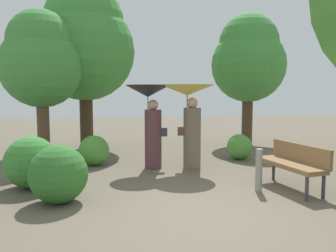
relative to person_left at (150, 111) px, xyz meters
name	(u,v)px	position (x,y,z in m)	size (l,w,h in m)	color
ground_plane	(214,214)	(0.51, -3.22, -1.35)	(40.00, 40.00, 0.00)	brown
person_left	(150,111)	(0.00, 0.00, 0.00)	(1.05, 1.05, 1.95)	#563338
person_right	(189,108)	(0.89, -0.18, 0.06)	(1.26, 1.26, 1.95)	#6B5B4C
park_bench	(293,162)	(2.34, -2.22, -0.84)	(0.70, 1.56, 0.83)	#38383D
tree_near_left	(85,42)	(-1.63, 3.27, 1.99)	(3.12, 3.12, 5.15)	#42301E
tree_near_right	(248,58)	(3.74, 3.06, 1.57)	(2.48, 2.48, 4.41)	#4C3823
tree_mid_left	(41,59)	(-2.72, 1.99, 1.32)	(2.21, 2.21, 4.01)	brown
bush_path_left	(94,150)	(-1.31, 0.54, -0.98)	(0.73, 0.73, 0.73)	#4C9338
bush_path_right	(58,174)	(-1.78, -2.27, -0.88)	(0.93, 0.93, 0.93)	#2D6B28
bush_behind_bench	(31,162)	(-2.39, -1.28, -0.86)	(0.97, 0.97, 0.97)	#387F33
bush_far_side	(239,147)	(2.47, 0.60, -1.01)	(0.67, 0.67, 0.67)	#4C9338
path_marker_post	(259,170)	(1.66, -2.25, -0.96)	(0.12, 0.12, 0.77)	gray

